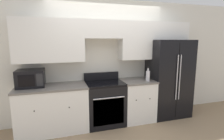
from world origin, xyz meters
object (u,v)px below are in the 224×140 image
Objects in this scene: oven_range at (105,103)px; microwave at (31,78)px; bottle at (148,75)px; refrigerator at (167,78)px.

oven_range is 1.51m from microwave.
microwave reaches higher than bottle.
refrigerator is 3.63× the size of microwave.
oven_range is 3.53× the size of bottle.
bottle is at bearing -161.95° from refrigerator.
microwave is at bearing 174.84° from bottle.
oven_range is at bearing -3.31° from microwave.
oven_range is 1.08m from bottle.
refrigerator reaches higher than oven_range.
oven_range is 0.60× the size of refrigerator.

